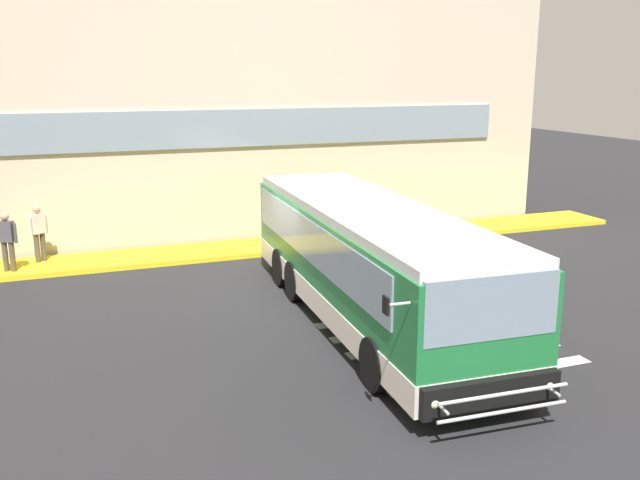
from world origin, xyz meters
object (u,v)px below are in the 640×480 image
at_px(bus_main_foreground, 369,266).
at_px(passenger_by_doorway, 39,231).
at_px(passenger_near_column, 7,237).
at_px(safety_bollard_yellow, 289,242).

height_order(bus_main_foreground, passenger_by_doorway, bus_main_foreground).
bearing_deg(passenger_near_column, passenger_by_doorway, 44.15).
relative_size(bus_main_foreground, passenger_near_column, 6.54).
bearing_deg(passenger_near_column, bus_main_foreground, -41.25).
xyz_separation_m(passenger_by_doorway, safety_bollard_yellow, (7.18, -1.54, -0.63)).
height_order(passenger_near_column, safety_bollard_yellow, passenger_near_column).
distance_m(bus_main_foreground, safety_bollard_yellow, 6.17).
distance_m(passenger_by_doorway, safety_bollard_yellow, 7.37).
height_order(passenger_near_column, passenger_by_doorway, same).
bearing_deg(safety_bollard_yellow, passenger_by_doorway, 167.91).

